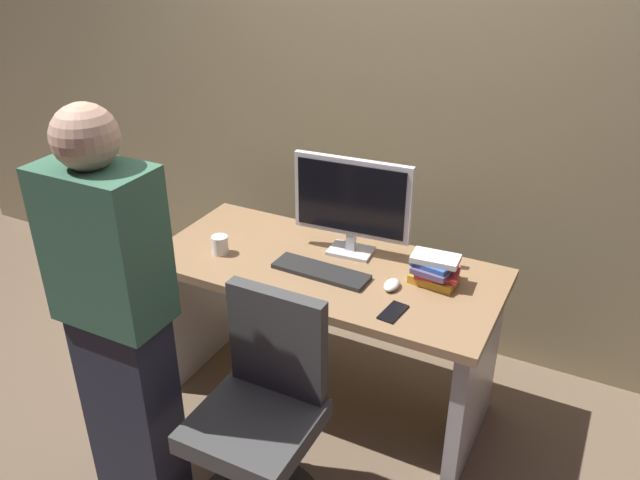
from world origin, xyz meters
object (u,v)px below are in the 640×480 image
Objects in this scene: monitor at (352,202)px; cup_near_keyboard at (220,245)px; keyboard at (321,271)px; book_stack at (435,269)px; desk at (325,308)px; person_at_desk at (117,318)px; cell_phone at (393,312)px; mouse at (392,285)px; office_chair at (262,423)px.

cup_near_keyboard is at bearing -152.54° from monitor.
keyboard is 0.49m from book_stack.
desk is at bearing 13.95° from cup_near_keyboard.
person_at_desk is at bearing -119.52° from keyboard.
cell_phone is at bearing -27.87° from desk.
desk is 15.51× the size of mouse.
office_chair reaches higher than cup_near_keyboard.
book_stack is (0.95, 0.19, 0.02)m from cup_near_keyboard.
office_chair is 9.40× the size of mouse.
desk is 0.68m from office_chair.
office_chair is 6.53× the size of cell_phone.
person_at_desk is 18.95× the size of cup_near_keyboard.
cup_near_keyboard is at bearing -166.05° from desk.
monitor reaches higher than keyboard.
office_chair is 4.46× the size of book_stack.
monitor is 6.25× the size of cup_near_keyboard.
cup_near_keyboard is at bearing 134.53° from office_chair.
mouse is (0.32, 0.03, 0.01)m from keyboard.
desk is at bearing -108.56° from monitor.
mouse is (0.26, 0.62, 0.34)m from office_chair.
office_chair is 0.94m from book_stack.
mouse is 0.19m from book_stack.
cup_near_keyboard is at bearing -168.52° from book_stack.
cell_phone is (-0.07, -0.29, -0.06)m from book_stack.
person_at_desk is 1.11m from monitor.
office_chair is 2.19× the size of keyboard.
desk is at bearing 95.78° from office_chair.
cell_phone is at bearing -103.93° from book_stack.
cell_phone reaches higher than desk.
book_stack is at bearing 44.30° from person_at_desk.
cup_near_keyboard is at bearing 92.96° from person_at_desk.
cup_near_keyboard is (-0.48, -0.12, 0.27)m from desk.
monitor is (0.05, 0.16, 0.48)m from desk.
monitor is at bearing 71.44° from desk.
cup_near_keyboard is 0.89m from cell_phone.
office_chair reaches higher than book_stack.
office_chair is at bearing -119.66° from cell_phone.
keyboard reaches higher than cell_phone.
book_stack is (0.42, -0.08, -0.19)m from monitor.
office_chair is 0.86m from cup_near_keyboard.
person_at_desk reaches higher than keyboard.
person_at_desk is at bearing -118.25° from desk.
monitor is 2.56× the size of book_stack.
desk is 0.95× the size of person_at_desk.
keyboard is at bearing -175.45° from mouse.
keyboard is 2.99× the size of cell_phone.
office_chair is at bearing -45.47° from cup_near_keyboard.
desk is at bearing 61.75° from person_at_desk.
person_at_desk reaches higher than cell_phone.
office_chair is 0.57× the size of person_at_desk.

